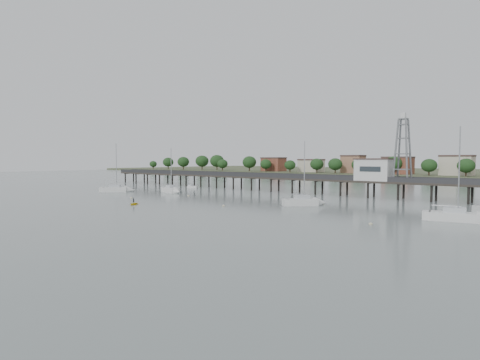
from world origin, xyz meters
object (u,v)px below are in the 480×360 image
(pier, at_px, (285,178))
(lattice_tower, at_px, (403,150))
(white_tender, at_px, (192,187))
(sailboat_c, at_px, (308,202))
(sailboat_a, at_px, (120,189))
(yellow_dinghy, at_px, (134,205))
(sailboat_d, at_px, (466,217))
(sailboat_b, at_px, (173,190))

(pier, relative_size, lattice_tower, 9.68)
(pier, bearing_deg, white_tender, -167.36)
(lattice_tower, height_order, sailboat_c, lattice_tower)
(pier, height_order, lattice_tower, lattice_tower)
(sailboat_c, xyz_separation_m, sailboat_a, (-57.04, -4.77, -0.00))
(sailboat_a, relative_size, yellow_dinghy, 5.63)
(yellow_dinghy, bearing_deg, pier, 50.59)
(lattice_tower, xyz_separation_m, sailboat_a, (-67.28, -28.88, -10.46))
(pier, bearing_deg, sailboat_d, -29.26)
(sailboat_b, bearing_deg, sailboat_a, -141.41)
(pier, distance_m, sailboat_d, 56.79)
(pier, relative_size, sailboat_d, 10.21)
(lattice_tower, distance_m, sailboat_d, 34.65)
(pier, xyz_separation_m, sailboat_a, (-35.78, -28.88, -3.16))
(sailboat_c, bearing_deg, sailboat_b, 128.70)
(sailboat_b, bearing_deg, sailboat_d, 6.64)
(lattice_tower, distance_m, sailboat_c, 28.21)
(pier, height_order, yellow_dinghy, pier)
(sailboat_b, xyz_separation_m, sailboat_a, (-13.87, -7.12, -0.01))
(pier, relative_size, sailboat_a, 10.51)
(lattice_tower, xyz_separation_m, sailboat_b, (-53.41, -21.76, -10.46))
(sailboat_a, xyz_separation_m, yellow_dinghy, (29.39, -16.48, -0.64))
(lattice_tower, height_order, sailboat_a, lattice_tower)
(lattice_tower, xyz_separation_m, yellow_dinghy, (-37.89, -45.37, -11.10))
(pier, height_order, sailboat_d, sailboat_d)
(lattice_tower, distance_m, white_tender, 62.98)
(white_tender, bearing_deg, sailboat_d, -39.59)
(sailboat_b, height_order, sailboat_d, sailboat_d)
(sailboat_b, xyz_separation_m, sailboat_d, (71.37, -5.95, -0.01))
(sailboat_c, distance_m, yellow_dinghy, 34.88)
(sailboat_b, bearing_deg, sailboat_c, 8.29)
(sailboat_b, distance_m, white_tender, 17.13)
(sailboat_b, relative_size, white_tender, 3.69)
(lattice_tower, bearing_deg, pier, -180.00)
(pier, bearing_deg, yellow_dinghy, -98.01)
(lattice_tower, xyz_separation_m, sailboat_d, (17.96, -27.72, -10.47))
(sailboat_b, distance_m, sailboat_d, 71.62)
(sailboat_d, bearing_deg, sailboat_b, 162.67)
(sailboat_b, relative_size, sailboat_d, 0.87)
(pier, bearing_deg, lattice_tower, 0.00)
(sailboat_b, relative_size, sailboat_a, 0.89)
(sailboat_b, relative_size, yellow_dinghy, 5.02)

